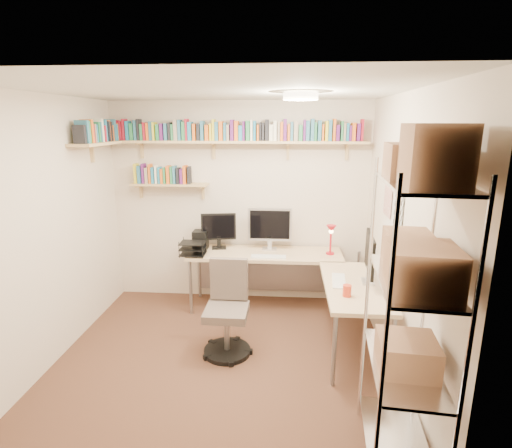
# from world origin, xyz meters

# --- Properties ---
(ground) EXTENTS (3.20, 3.20, 0.00)m
(ground) POSITION_xyz_m (0.00, 0.00, 0.00)
(ground) COLOR #4F3022
(ground) RESTS_ON ground
(room_shell) EXTENTS (3.24, 3.04, 2.52)m
(room_shell) POSITION_xyz_m (0.00, 0.00, 1.55)
(room_shell) COLOR beige
(room_shell) RESTS_ON ground
(wall_shelves) EXTENTS (3.12, 1.09, 0.80)m
(wall_shelves) POSITION_xyz_m (-0.41, 1.30, 2.03)
(wall_shelves) COLOR #DAB57B
(wall_shelves) RESTS_ON ground
(corner_desk) EXTENTS (2.20, 1.82, 1.24)m
(corner_desk) POSITION_xyz_m (0.48, 0.95, 0.71)
(corner_desk) COLOR #DAB58D
(corner_desk) RESTS_ON ground
(office_chair) EXTENTS (0.49, 0.50, 0.93)m
(office_chair) POSITION_xyz_m (0.03, 0.18, 0.39)
(office_chair) COLOR black
(office_chair) RESTS_ON ground
(wire_rack) EXTENTS (0.50, 0.91, 2.24)m
(wire_rack) POSITION_xyz_m (1.36, -1.13, 1.50)
(wire_rack) COLOR silver
(wire_rack) RESTS_ON ground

